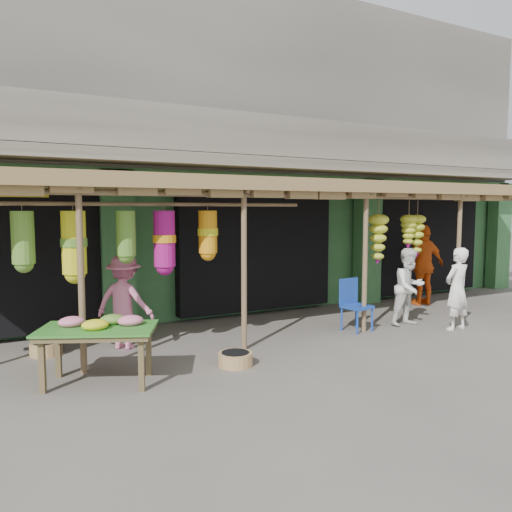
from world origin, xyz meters
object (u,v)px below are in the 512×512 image
blue_chair (353,302)px  person_shopper (124,302)px  person_right (409,287)px  person_vendor (424,265)px  flower_table (99,330)px  person_front (457,289)px

blue_chair → person_shopper: person_shopper is taller
person_right → person_vendor: bearing=35.6°
blue_chair → flower_table: bearing=-179.1°
blue_chair → person_right: size_ratio=0.64×
flower_table → person_vendor: person_vendor is taller
person_shopper → blue_chair: bearing=-148.8°
flower_table → person_front: (6.52, -0.19, 0.07)m
blue_chair → person_vendor: 3.35m
person_vendor → person_shopper: 7.19m
person_vendor → person_shopper: (-7.18, -0.39, -0.19)m
person_right → person_shopper: person_shopper is taller
person_right → person_shopper: 5.40m
person_right → person_shopper: size_ratio=0.99×
person_front → person_right: (-0.52, 0.69, -0.02)m
flower_table → person_vendor: (7.88, 1.91, 0.25)m
person_front → person_right: size_ratio=1.03×
flower_table → blue_chair: size_ratio=1.73×
flower_table → person_front: bearing=22.9°
person_right → person_shopper: (-5.30, 1.02, 0.01)m
flower_table → person_vendor: size_ratio=0.88×
flower_table → person_shopper: (0.70, 1.52, 0.06)m
person_right → person_vendor: 2.36m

